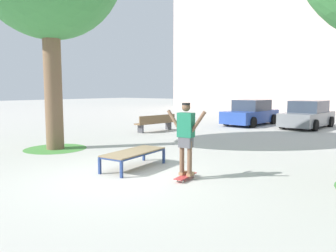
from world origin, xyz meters
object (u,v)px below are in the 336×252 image
car_grey (308,115)px  skate_box (134,153)px  skater (186,134)px  park_bench (156,123)px  skateboard (186,176)px  car_blue (251,113)px

car_grey → skate_box: bearing=-95.3°
skater → park_bench: 9.00m
park_bench → skate_box: bearing=-54.9°
skateboard → skater: 0.99m
skate_box → skater: skater is taller
car_grey → skateboard: bearing=-87.6°
skate_box → skateboard: size_ratio=2.40×
skateboard → car_grey: bearing=92.4°
skateboard → park_bench: 8.98m
skateboard → car_blue: (-3.66, 12.38, 0.61)m
skater → skate_box: bearing=177.6°
skateboard → skate_box: bearing=177.6°
car_blue → car_grey: size_ratio=1.00×
skateboard → park_bench: size_ratio=0.34×
skateboard → car_blue: size_ratio=0.19×
skater → car_blue: bearing=106.5°
skate_box → car_blue: bearing=99.0°
skater → car_grey: (-0.53, 12.80, -0.38)m
skate_box → skateboard: skate_box is taller
skate_box → skateboard: (1.71, -0.07, -0.34)m
car_grey → car_blue: bearing=-172.3°
skater → park_bench: bearing=133.8°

